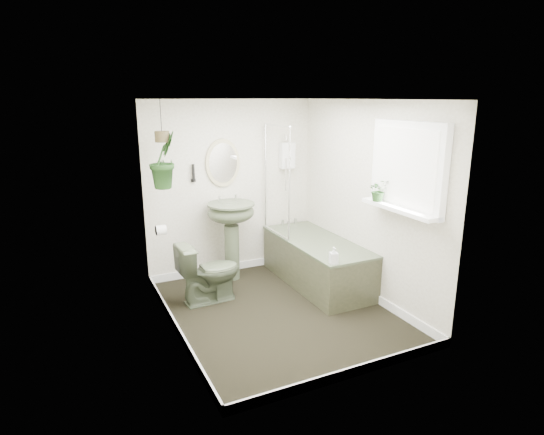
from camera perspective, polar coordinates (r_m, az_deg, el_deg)
name	(u,v)px	position (r m, az deg, el deg)	size (l,w,h in m)	color
floor	(278,312)	(5.21, 0.73, -11.74)	(2.30, 2.80, 0.02)	black
ceiling	(279,98)	(4.65, 0.82, 14.73)	(2.30, 2.80, 0.02)	white
wall_back	(231,188)	(6.06, -5.15, 3.68)	(2.30, 0.02, 2.30)	silver
wall_front	(357,251)	(3.64, 10.68, -4.19)	(2.30, 0.02, 2.30)	silver
wall_left	(169,225)	(4.43, -12.82, -0.87)	(0.02, 2.80, 2.30)	silver
wall_right	(367,201)	(5.40, 11.88, 2.02)	(0.02, 2.80, 2.30)	silver
skirting	(278,307)	(5.18, 0.73, -11.14)	(2.30, 2.80, 0.10)	white
bathtub	(317,262)	(5.84, 5.63, -5.54)	(0.72, 1.72, 0.58)	#48533C
bath_screen	(277,181)	(5.84, 0.61, 4.61)	(0.04, 0.72, 1.40)	silver
shower_box	(287,155)	(6.26, 1.93, 7.80)	(0.20, 0.10, 0.35)	white
oval_mirror	(223,163)	(5.93, -6.17, 6.83)	(0.46, 0.03, 0.62)	tan
wall_sconce	(193,173)	(5.82, -9.84, 5.55)	(0.04, 0.04, 0.22)	black
toilet_roll_holder	(161,230)	(5.16, -13.78, -1.55)	(0.11, 0.11, 0.11)	white
window_recess	(408,167)	(4.74, 16.65, 6.10)	(0.08, 1.00, 0.90)	white
window_sill	(399,209)	(4.77, 15.65, 1.08)	(0.18, 1.00, 0.04)	white
window_blinds	(404,167)	(4.71, 16.24, 6.08)	(0.01, 0.86, 0.76)	white
toilet	(209,272)	(5.35, -7.90, -6.76)	(0.40, 0.71, 0.72)	#48533C
pedestal_sink	(232,241)	(5.91, -5.07, -2.97)	(0.60, 0.51, 1.03)	#48533C
sill_plant	(379,190)	(4.95, 13.23, 3.35)	(0.21, 0.18, 0.24)	black
hanging_plant	(163,160)	(5.28, -13.47, 7.04)	(0.35, 0.28, 0.64)	black
soap_bottle	(334,255)	(4.95, 7.75, -4.74)	(0.08, 0.08, 0.18)	#372B2C
hanging_pot	(162,137)	(5.25, -13.64, 9.84)	(0.16, 0.16, 0.12)	#443A21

